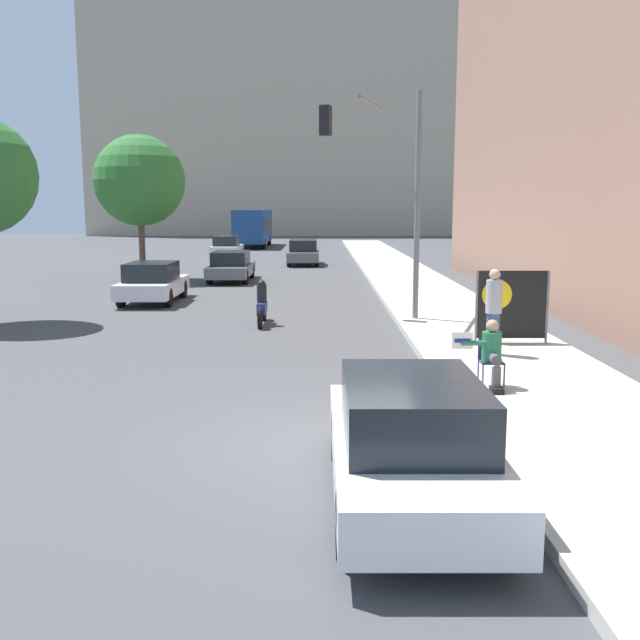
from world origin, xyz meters
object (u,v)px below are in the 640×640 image
Objects in this scene: car_on_road_distant at (300,252)px; seated_protester at (488,352)px; protest_banner at (508,304)px; car_on_road_far_lane at (224,247)px; city_bus_on_road at (250,226)px; street_tree_midblock at (136,181)px; jogger_on_sidewalk at (490,311)px; parked_car_curbside at (407,441)px; motorcycle_on_road at (259,306)px; traffic_light_pole at (381,169)px; car_on_road_midblock at (228,266)px; car_on_road_nearest at (150,282)px.

seated_protester is at bearing -82.36° from car_on_road_distant.
car_on_road_far_lane is (-10.67, 31.29, -0.34)m from protest_banner.
street_tree_midblock is at bearing -94.88° from city_bus_on_road.
jogger_on_sidewalk reaches higher than parked_car_curbside.
seated_protester is 0.58× the size of motorcycle_on_road.
protest_banner is 46.05m from city_bus_on_road.
seated_protester is at bearing -81.91° from traffic_light_pole.
protest_banner is 25.81m from car_on_road_distant.
city_bus_on_road is at bearing 93.29° from car_on_road_midblock.
car_on_road_midblock is (-7.73, 17.27, -0.43)m from jogger_on_sidewalk.
car_on_road_far_lane is at bearing 99.41° from motorcycle_on_road.
protest_banner reaches higher than parked_car_curbside.
protest_banner is 18.02m from car_on_road_midblock.
parked_car_curbside is at bearing 105.48° from jogger_on_sidewalk.
car_on_road_nearest is 0.41× the size of city_bus_on_road.
car_on_road_distant is 21.58m from motorcycle_on_road.
car_on_road_nearest is at bearing 140.45° from protest_banner.
parked_car_curbside is at bearing -93.60° from traffic_light_pole.
traffic_light_pole is at bearing -82.53° from car_on_road_distant.
car_on_road_distant reaches higher than parked_car_curbside.
street_tree_midblock reaches higher than car_on_road_distant.
parked_car_curbside reaches higher than seated_protester.
street_tree_midblock reaches higher than protest_banner.
protest_banner is at bearing -39.55° from car_on_road_nearest.
car_on_road_far_lane reaches higher than car_on_road_nearest.
seated_protester is at bearing -109.01° from protest_banner.
traffic_light_pole is (-2.64, 4.04, 3.31)m from protest_banner.
seated_protester is 23.66m from street_tree_midblock.
car_on_road_midblock is at bearing 101.02° from motorcycle_on_road.
seated_protester is 0.19× the size of traffic_light_pole.
car_on_road_midblock is at bearing 118.08° from protest_banner.
jogger_on_sidewalk is 0.44× the size of car_on_road_nearest.
city_bus_on_road is 1.56× the size of street_tree_midblock.
seated_protester is 0.28× the size of car_on_road_nearest.
car_on_road_midblock is (-5.84, 11.86, -3.70)m from traffic_light_pole.
traffic_light_pole reaches higher than car_on_road_distant.
car_on_road_far_lane is (-8.04, 27.25, -3.66)m from traffic_light_pole.
car_on_road_distant is (-5.42, 25.23, -0.34)m from protest_banner.
protest_banner is 0.40× the size of car_on_road_far_lane.
car_on_road_far_lane is at bearing 106.43° from traffic_light_pole.
car_on_road_midblock is at bearing 116.22° from traffic_light_pole.
parked_car_curbside is 40.69m from car_on_road_far_lane.
protest_banner reaches higher than car_on_road_distant.
parked_car_curbside reaches higher than car_on_road_nearest.
city_bus_on_road reaches higher than car_on_road_distant.
parked_car_curbside is 2.07× the size of motorcycle_on_road.
car_on_road_far_lane is 2.05× the size of motorcycle_on_road.
car_on_road_midblock is 0.46× the size of city_bus_on_road.
car_on_road_far_lane reaches higher than seated_protester.
car_on_road_distant is 1.06× the size of car_on_road_far_lane.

